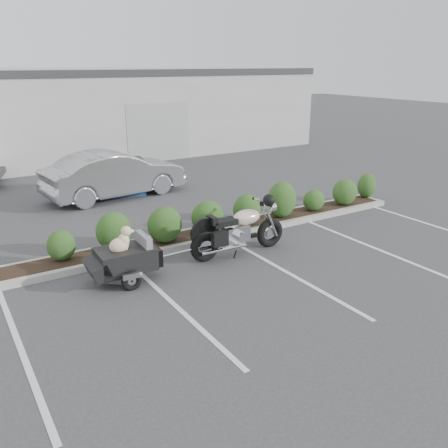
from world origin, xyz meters
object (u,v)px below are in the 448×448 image
sedan (115,174)px  dumpster (118,177)px  pet_trailer (125,258)px  motorcycle (239,231)px

sedan → dumpster: size_ratio=2.35×
pet_trailer → sedan: (2.10, 6.35, 0.26)m
sedan → dumpster: (0.21, 0.29, -0.18)m
pet_trailer → dumpster: bearing=72.5°
dumpster → motorcycle: bearing=-72.6°
motorcycle → pet_trailer: bearing=-178.9°
pet_trailer → motorcycle: bearing=1.1°
sedan → dumpster: 0.40m
dumpster → sedan: bearing=-111.8°
motorcycle → dumpster: (-0.48, 6.67, 0.01)m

